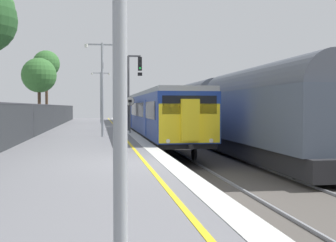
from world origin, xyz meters
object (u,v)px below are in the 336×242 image
speed_limit_sign (130,110)px  background_tree_back (46,65)px  commuter_train_at_platform (142,112)px  signal_gantry (132,84)px  platform_lamp_mid (102,81)px  platform_lamp_far (101,93)px  background_tree_right (40,77)px  freight_train_adjacent_track (177,109)px

speed_limit_sign → background_tree_back: (-7.63, 19.66, 4.70)m
background_tree_back → commuter_train_at_platform: bearing=-44.7°
signal_gantry → platform_lamp_mid: signal_gantry is taller
commuter_train_at_platform → background_tree_back: bearing=135.3°
platform_lamp_far → background_tree_right: size_ratio=0.88×
commuter_train_at_platform → platform_lamp_mid: size_ratio=7.62×
signal_gantry → platform_lamp_far: size_ratio=1.01×
signal_gantry → background_tree_right: (-7.66, 9.09, 1.09)m
background_tree_right → platform_lamp_far: bearing=47.5°
signal_gantry → platform_lamp_mid: 6.45m
signal_gantry → platform_lamp_far: (-2.17, 15.08, -0.18)m
platform_lamp_mid → background_tree_right: 16.18m
speed_limit_sign → commuter_train_at_platform: bearing=79.8°
freight_train_adjacent_track → platform_lamp_far: bearing=156.1°
signal_gantry → speed_limit_sign: 3.58m
speed_limit_sign → platform_lamp_far: platform_lamp_far is taller
freight_train_adjacent_track → speed_limit_sign: 15.85m
speed_limit_sign → background_tree_right: bearing=121.1°
commuter_train_at_platform → background_tree_back: size_ratio=5.29×
speed_limit_sign → background_tree_right: (-7.31, 12.13, 2.94)m
freight_train_adjacent_track → background_tree_right: bearing=-168.8°
platform_lamp_mid → commuter_train_at_platform: bearing=74.6°
commuter_train_at_platform → background_tree_right: background_tree_right is taller
freight_train_adjacent_track → commuter_train_at_platform: bearing=-132.1°
signal_gantry → platform_lamp_mid: size_ratio=1.01×
platform_lamp_mid → background_tree_back: (-5.82, 22.69, 3.03)m
platform_lamp_far → background_tree_back: size_ratio=0.69×
background_tree_right → background_tree_back: background_tree_back is taller
freight_train_adjacent_track → background_tree_back: size_ratio=7.74×
commuter_train_at_platform → background_tree_right: 9.88m
platform_lamp_far → commuter_train_at_platform: bearing=-65.0°
background_tree_right → background_tree_back: 7.73m
background_tree_right → commuter_train_at_platform: bearing=-11.4°
background_tree_back → background_tree_right: bearing=-87.5°
speed_limit_sign → platform_lamp_mid: (-1.81, -3.03, 1.67)m
speed_limit_sign → background_tree_right: 14.47m
freight_train_adjacent_track → platform_lamp_mid: size_ratio=11.16×
commuter_train_at_platform → platform_lamp_mid: platform_lamp_mid is taller
commuter_train_at_platform → speed_limit_sign: 10.46m
background_tree_right → speed_limit_sign: bearing=-58.9°
background_tree_right → freight_train_adjacent_track: bearing=11.2°
background_tree_back → signal_gantry: bearing=-64.3°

